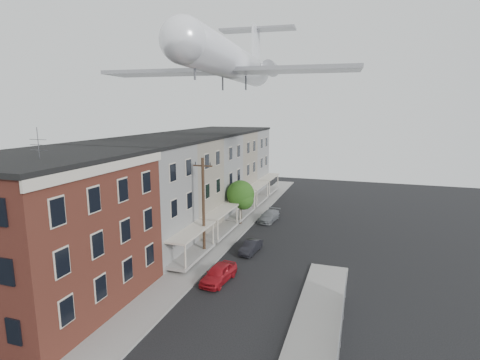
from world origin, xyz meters
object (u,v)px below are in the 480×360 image
object	(u,v)px
car_mid	(251,247)
street_tree	(241,196)
utility_pole	(203,206)
car_far	(269,216)
car_near	(219,273)
airplane	(233,62)

from	to	relation	value
car_mid	street_tree	bearing A→B (deg)	118.97
utility_pole	car_far	world-z (taller)	utility_pole
car_near	utility_pole	bearing A→B (deg)	132.02
street_tree	airplane	size ratio (longest dim) A/B	0.19
utility_pole	street_tree	size ratio (longest dim) A/B	1.73
utility_pole	car_near	world-z (taller)	utility_pole
utility_pole	car_far	size ratio (longest dim) A/B	2.14
utility_pole	car_mid	xyz separation A→B (m)	(3.80, 2.04, -4.11)
car_far	airplane	size ratio (longest dim) A/B	0.16
utility_pole	car_near	size ratio (longest dim) A/B	2.25
utility_pole	car_near	bearing A→B (deg)	-54.75
utility_pole	airplane	xyz separation A→B (m)	(1.02, 5.22, 12.85)
car_near	airplane	bearing A→B (deg)	109.18
utility_pole	airplane	bearing A→B (deg)	78.90
street_tree	car_mid	world-z (taller)	street_tree
street_tree	car_near	bearing A→B (deg)	-78.88
utility_pole	car_mid	bearing A→B (deg)	28.24
airplane	car_mid	bearing A→B (deg)	-48.90
car_near	car_far	bearing A→B (deg)	97.19
street_tree	car_mid	size ratio (longest dim) A/B	1.52
street_tree	car_near	xyz separation A→B (m)	(2.83, -14.39, -2.77)
car_mid	car_far	distance (m)	10.36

